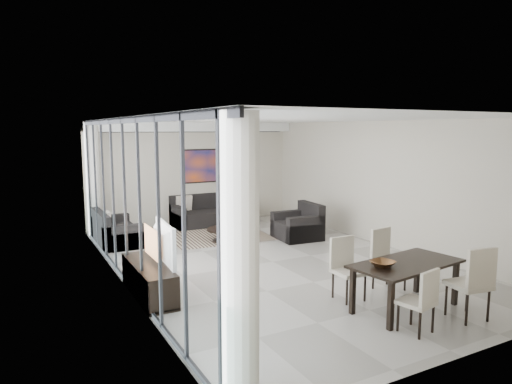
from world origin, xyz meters
TOP-DOWN VIEW (x-y plane):
  - room_shell at (0.46, 0.00)m, footprint 6.00×9.00m
  - window_wall at (-2.86, 0.00)m, footprint 0.37×8.95m
  - soffit at (0.00, 4.30)m, footprint 5.98×0.40m
  - painting at (0.50, 4.47)m, footprint 1.68×0.04m
  - chandelier at (0.30, 2.50)m, footprint 0.66×0.66m
  - rug at (-0.07, 2.59)m, footprint 2.59×2.07m
  - coffee_table at (-0.13, 2.05)m, footprint 0.90×0.90m
  - bowl_coffee at (-0.15, 2.11)m, footprint 0.24×0.24m
  - sofa_main at (0.41, 4.07)m, footprint 2.33×0.95m
  - loveseat at (-2.55, 3.05)m, footprint 0.90×1.60m
  - armchair at (1.60, 1.43)m, footprint 1.06×1.11m
  - side_table at (-2.50, 2.50)m, footprint 0.39×0.39m
  - tv_console at (-2.76, -0.71)m, footprint 0.48×1.72m
  - television at (-2.60, -0.76)m, footprint 0.24×1.18m
  - dining_table at (0.50, -3.10)m, footprint 1.85×1.09m
  - dining_chair_sw at (0.04, -3.82)m, footprint 0.48×0.48m
  - dining_chair_se at (1.01, -3.87)m, footprint 0.57×0.57m
  - dining_chair_nw at (0.01, -2.29)m, footprint 0.47×0.47m
  - dining_chair_ne at (0.89, -2.26)m, footprint 0.53×0.53m
  - bowl_dining at (0.03, -3.08)m, footprint 0.40×0.40m

SIDE VIEW (x-z plane):
  - rug at x=-0.07m, z-range 0.00..0.01m
  - coffee_table at x=-0.13m, z-range 0.02..0.34m
  - tv_console at x=-2.76m, z-range 0.00..0.54m
  - loveseat at x=-2.55m, z-range -0.13..0.67m
  - sofa_main at x=0.41m, z-range -0.14..0.71m
  - armchair at x=1.60m, z-range -0.14..0.74m
  - bowl_coffee at x=-0.15m, z-range 0.31..0.39m
  - side_table at x=-2.50m, z-range 0.09..0.62m
  - dining_chair_sw at x=0.04m, z-range 0.06..0.96m
  - dining_chair_nw at x=0.01m, z-range 0.07..1.06m
  - dining_chair_ne at x=0.89m, z-range 0.08..1.11m
  - dining_chair_se at x=1.01m, z-range 0.08..1.17m
  - dining_table at x=0.50m, z-range 0.28..1.01m
  - bowl_dining at x=0.03m, z-range 0.73..0.81m
  - television at x=-2.60m, z-range 0.54..1.21m
  - room_shell at x=0.46m, z-range 0.00..2.90m
  - window_wall at x=-2.86m, z-range 0.02..2.92m
  - painting at x=0.50m, z-range 1.16..2.14m
  - chandelier at x=0.30m, z-range 2.00..2.71m
  - soffit at x=0.00m, z-range 2.64..2.90m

